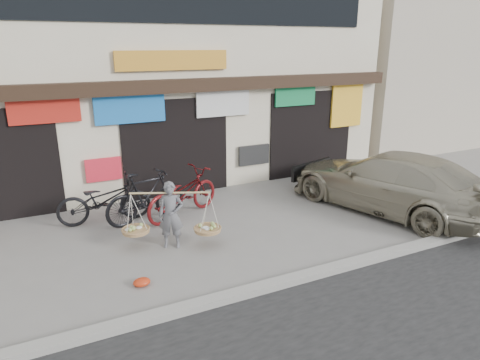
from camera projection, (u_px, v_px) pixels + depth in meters
name	position (u px, v px, depth m)	size (l,w,h in m)	color
ground	(229.00, 242.00, 9.27)	(70.00, 70.00, 0.00)	gray
kerb	(275.00, 284.00, 7.54)	(70.00, 0.25, 0.12)	gray
shophouse_block	(145.00, 65.00, 13.73)	(14.00, 6.32, 7.00)	beige
neighbor_east	(430.00, 64.00, 19.91)	(12.00, 7.00, 6.40)	#B6AB96
street_vendor	(171.00, 218.00, 8.88)	(1.93, 1.16, 1.43)	slate
bike_0	(104.00, 200.00, 10.15)	(0.75, 2.16, 1.14)	black
bike_1	(146.00, 197.00, 10.21)	(0.59, 2.08, 1.25)	black
bike_2	(182.00, 194.00, 10.52)	(0.78, 2.24, 1.17)	maroon
suv	(388.00, 181.00, 10.91)	(3.54, 5.61, 1.52)	#A39B83
red_bag	(142.00, 282.00, 7.58)	(0.31, 0.25, 0.14)	red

